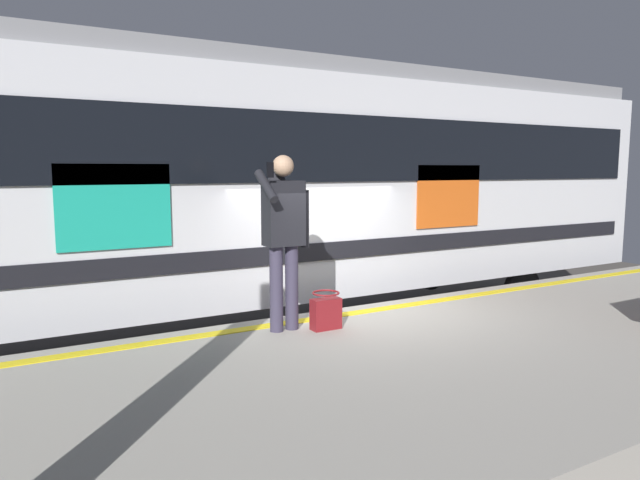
# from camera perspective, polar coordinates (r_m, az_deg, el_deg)

# --- Properties ---
(ground_plane) EXTENTS (24.98, 24.98, 0.00)m
(ground_plane) POSITION_cam_1_polar(r_m,az_deg,el_deg) (7.50, 2.67, -14.46)
(ground_plane) COLOR #4C4742
(platform) EXTENTS (15.00, 3.91, 1.05)m
(platform) POSITION_cam_1_polar(r_m,az_deg,el_deg) (5.88, 13.46, -15.36)
(platform) COLOR #9E998E
(platform) RESTS_ON ground
(safety_line) EXTENTS (14.70, 0.16, 0.01)m
(safety_line) POSITION_cam_1_polar(r_m,az_deg,el_deg) (6.94, 4.07, -7.08)
(safety_line) COLOR yellow
(safety_line) RESTS_ON platform
(track_rail_near) EXTENTS (19.49, 0.08, 0.16)m
(track_rail_near) POSITION_cam_1_polar(r_m,az_deg,el_deg) (8.79, -3.11, -10.64)
(track_rail_near) COLOR slate
(track_rail_near) RESTS_ON ground
(track_rail_far) EXTENTS (19.49, 0.08, 0.16)m
(track_rail_far) POSITION_cam_1_polar(r_m,az_deg,el_deg) (10.04, -6.88, -8.42)
(track_rail_far) COLOR slate
(track_rail_far) RESTS_ON ground
(train_carriage) EXTENTS (13.95, 3.08, 4.10)m
(train_carriage) POSITION_cam_1_polar(r_m,az_deg,el_deg) (8.97, -5.94, 5.99)
(train_carriage) COLOR silver
(train_carriage) RESTS_ON ground
(passenger) EXTENTS (0.57, 0.55, 1.83)m
(passenger) POSITION_cam_1_polar(r_m,az_deg,el_deg) (6.00, -3.61, 1.20)
(passenger) COLOR #383347
(passenger) RESTS_ON platform
(handbag) EXTENTS (0.32, 0.29, 0.40)m
(handbag) POSITION_cam_1_polar(r_m,az_deg,el_deg) (6.17, 0.58, -7.08)
(handbag) COLOR maroon
(handbag) RESTS_ON platform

